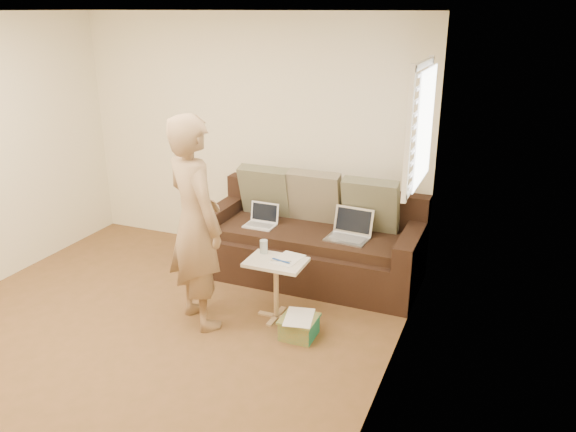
# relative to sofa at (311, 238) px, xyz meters

# --- Properties ---
(floor) EXTENTS (4.50, 4.50, 0.00)m
(floor) POSITION_rel_sofa_xyz_m (-0.90, -1.77, -0.42)
(floor) COLOR brown
(floor) RESTS_ON ground
(ceiling) EXTENTS (4.50, 4.50, 0.00)m
(ceiling) POSITION_rel_sofa_xyz_m (-0.90, -1.77, 2.18)
(ceiling) COLOR white
(ceiling) RESTS_ON wall_back
(wall_back) EXTENTS (4.00, 0.00, 4.00)m
(wall_back) POSITION_rel_sofa_xyz_m (-0.90, 0.48, 0.87)
(wall_back) COLOR beige
(wall_back) RESTS_ON ground
(wall_right) EXTENTS (0.00, 4.50, 4.50)m
(wall_right) POSITION_rel_sofa_xyz_m (1.10, -1.77, 0.87)
(wall_right) COLOR beige
(wall_right) RESTS_ON ground
(window_blinds) EXTENTS (0.12, 0.88, 1.08)m
(window_blinds) POSITION_rel_sofa_xyz_m (1.05, -0.27, 1.28)
(window_blinds) COLOR white
(window_blinds) RESTS_ON wall_right
(sofa) EXTENTS (2.20, 0.95, 0.85)m
(sofa) POSITION_rel_sofa_xyz_m (0.00, 0.00, 0.00)
(sofa) COLOR black
(sofa) RESTS_ON ground
(pillow_left) EXTENTS (0.55, 0.29, 0.57)m
(pillow_left) POSITION_rel_sofa_xyz_m (-0.60, 0.22, 0.37)
(pillow_left) COLOR #5C5C44
(pillow_left) RESTS_ON sofa
(pillow_mid) EXTENTS (0.55, 0.27, 0.57)m
(pillow_mid) POSITION_rel_sofa_xyz_m (-0.05, 0.24, 0.37)
(pillow_mid) COLOR #6F694F
(pillow_mid) RESTS_ON sofa
(pillow_right) EXTENTS (0.55, 0.28, 0.57)m
(pillow_right) POSITION_rel_sofa_xyz_m (0.55, 0.19, 0.37)
(pillow_right) COLOR #5C5C44
(pillow_right) RESTS_ON sofa
(laptop_silver) EXTENTS (0.42, 0.32, 0.26)m
(laptop_silver) POSITION_rel_sofa_xyz_m (0.41, -0.12, 0.10)
(laptop_silver) COLOR #B7BABC
(laptop_silver) RESTS_ON sofa
(laptop_white) EXTENTS (0.31, 0.23, 0.22)m
(laptop_white) POSITION_rel_sofa_xyz_m (-0.52, -0.12, 0.10)
(laptop_white) COLOR white
(laptop_white) RESTS_ON sofa
(person) EXTENTS (0.82, 0.75, 1.86)m
(person) POSITION_rel_sofa_xyz_m (-0.60, -1.20, 0.50)
(person) COLOR olive
(person) RESTS_ON ground
(side_table) EXTENTS (0.51, 0.36, 0.56)m
(side_table) POSITION_rel_sofa_xyz_m (0.00, -0.90, -0.14)
(side_table) COLOR silver
(side_table) RESTS_ON ground
(drinking_glass) EXTENTS (0.07, 0.07, 0.12)m
(drinking_glass) POSITION_rel_sofa_xyz_m (-0.16, -0.79, 0.20)
(drinking_glass) COLOR silver
(drinking_glass) RESTS_ON side_table
(scissors) EXTENTS (0.20, 0.15, 0.02)m
(scissors) POSITION_rel_sofa_xyz_m (0.05, -0.91, 0.14)
(scissors) COLOR silver
(scissors) RESTS_ON side_table
(paper_on_table) EXTENTS (0.25, 0.33, 0.00)m
(paper_on_table) POSITION_rel_sofa_xyz_m (0.09, -0.84, 0.14)
(paper_on_table) COLOR white
(paper_on_table) RESTS_ON side_table
(striped_box) EXTENTS (0.30, 0.30, 0.19)m
(striped_box) POSITION_rel_sofa_xyz_m (0.31, -1.12, -0.33)
(striped_box) COLOR #BF751C
(striped_box) RESTS_ON ground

